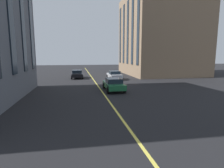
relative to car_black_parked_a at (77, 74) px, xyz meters
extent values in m
cube|color=#D8C64C|center=(-12.61, -2.56, -0.70)|extent=(80.00, 0.16, 0.01)
cube|color=black|center=(-0.05, 0.00, -0.11)|extent=(4.40, 1.80, 0.55)
cube|color=#19232D|center=(0.17, 0.00, 0.42)|extent=(1.85, 1.58, 0.50)
cylinder|color=black|center=(-1.50, -0.86, -0.38)|extent=(0.64, 0.22, 0.64)
cylinder|color=black|center=(-1.50, 0.86, -0.38)|extent=(0.64, 0.22, 0.64)
cylinder|color=black|center=(1.40, -0.86, -0.38)|extent=(0.64, 0.22, 0.64)
cylinder|color=black|center=(1.40, 0.86, -0.38)|extent=(0.64, 0.22, 0.64)
cube|color=#B7BABF|center=(-2.64, -5.94, -0.11)|extent=(4.40, 1.80, 0.55)
cube|color=#19232D|center=(-2.86, -5.94, 0.42)|extent=(1.85, 1.58, 0.50)
cylinder|color=black|center=(-1.19, -5.07, -0.38)|extent=(0.64, 0.22, 0.64)
cylinder|color=black|center=(-1.19, -6.80, -0.38)|extent=(0.64, 0.22, 0.64)
cylinder|color=black|center=(-4.09, -5.07, -0.38)|extent=(0.64, 0.22, 0.64)
cylinder|color=black|center=(-4.09, -6.80, -0.38)|extent=(0.64, 0.22, 0.64)
cube|color=#1E6038|center=(-12.25, -3.89, -0.11)|extent=(4.40, 1.80, 0.55)
cube|color=#19232D|center=(-12.47, -3.89, 0.42)|extent=(1.85, 1.58, 0.50)
cylinder|color=black|center=(-10.79, -3.03, -0.38)|extent=(0.64, 0.22, 0.64)
cylinder|color=black|center=(-10.79, -4.75, -0.38)|extent=(0.64, 0.22, 0.64)
cylinder|color=black|center=(-13.70, -3.03, -0.38)|extent=(0.64, 0.22, 0.64)
cylinder|color=black|center=(-13.70, -4.75, -0.38)|extent=(0.64, 0.22, 0.64)
cube|color=#19232D|center=(-12.51, 4.89, 7.82)|extent=(1.10, 0.10, 12.46)
cube|color=#19232D|center=(-9.18, 4.89, 7.82)|extent=(1.10, 0.10, 12.46)
cube|color=#846B51|center=(4.11, -16.82, 7.25)|extent=(15.69, 13.53, 15.91)
cube|color=#19232D|center=(-2.17, -10.01, 7.57)|extent=(1.10, 0.10, 12.09)
cube|color=#19232D|center=(0.97, -10.01, 7.57)|extent=(1.10, 0.10, 12.09)
cube|color=#19232D|center=(4.11, -10.01, 7.57)|extent=(1.10, 0.10, 12.09)
cube|color=#19232D|center=(7.24, -10.01, 7.57)|extent=(1.10, 0.10, 12.09)
cube|color=#19232D|center=(10.38, -10.01, 7.57)|extent=(1.10, 0.10, 12.09)
camera|label=1|loc=(-31.67, 0.03, 3.06)|focal=29.37mm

